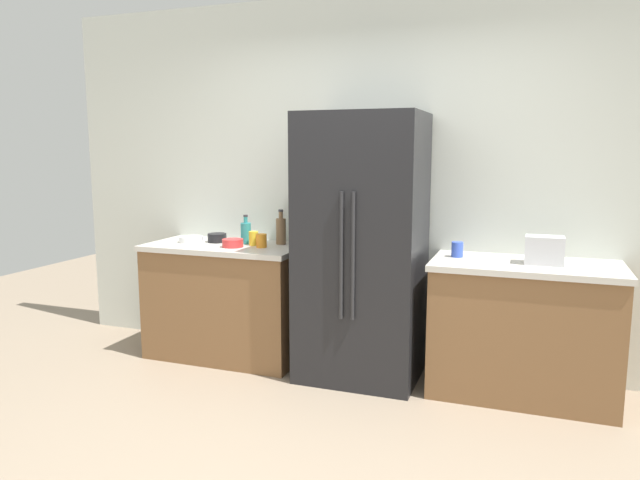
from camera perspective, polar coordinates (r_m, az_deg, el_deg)
ground_plane at (r=3.23m, az=-2.44°, el=-21.30°), size 10.70×10.70×0.00m
kitchen_back_panel at (r=4.45m, az=6.00°, el=5.62°), size 5.35×0.10×2.75m
counter_left at (r=4.67m, az=-9.08°, el=-5.83°), size 1.22×0.64×0.90m
counter_right at (r=4.11m, az=19.20°, el=-8.23°), size 1.20×0.64×0.90m
refrigerator at (r=4.11m, az=4.11°, el=-0.79°), size 0.83×0.70×1.87m
toaster at (r=3.99m, az=21.08°, el=-0.93°), size 0.24×0.16×0.18m
bottle_a at (r=4.58m, az=-7.26°, el=0.74°), size 0.08×0.08×0.23m
bottle_b at (r=4.52m, az=-3.84°, el=0.95°), size 0.08×0.08×0.27m
cup_a at (r=4.08m, az=13.27°, el=-0.91°), size 0.08×0.08×0.10m
cup_b at (r=4.49m, az=-6.51°, el=0.16°), size 0.07×0.07×0.11m
cup_c at (r=4.39m, az=-5.74°, el=-0.07°), size 0.08×0.08×0.10m
bowl_a at (r=4.69m, az=-10.02°, el=0.21°), size 0.15×0.15×0.07m
bowl_b at (r=4.73m, az=-12.48°, el=0.07°), size 0.19×0.19×0.05m
bowl_c at (r=4.44m, az=-8.52°, el=-0.30°), size 0.16×0.16×0.06m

